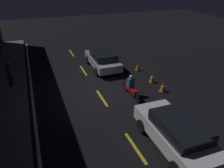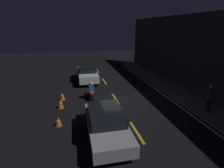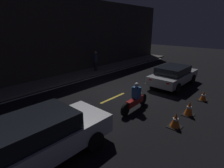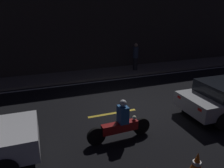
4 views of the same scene
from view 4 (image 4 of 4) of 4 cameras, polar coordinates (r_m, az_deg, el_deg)
The scene contains 9 objects.
ground_plane at distance 9.15m, azimuth 6.02°, elevation -6.65°, with size 56.00×56.00×0.00m, color black.
raised_curb at distance 13.63m, azimuth -3.52°, elevation 2.67°, with size 28.00×2.04×0.12m.
building_front at distance 14.19m, azimuth -5.20°, elevation 15.62°, with size 28.00×0.30×6.10m.
lane_dash_c at distance 8.79m, azimuth 0.10°, elevation -7.67°, with size 2.00×0.14×0.01m.
lane_dash_d at distance 11.04m, azimuth 22.61°, elevation -3.37°, with size 2.00×0.14×0.01m.
lane_solid_kerb at distance 12.49m, azimuth -1.82°, elevation 0.83°, with size 25.20×0.14×0.01m.
motorcycle at distance 6.97m, azimuth 2.15°, elevation -10.38°, with size 2.15×0.37×1.36m.
traffic_cone_mid at distance 6.14m, azimuth 21.22°, elevation -19.04°, with size 0.50×0.50×0.69m.
pedestrian at distance 14.14m, azimuth 6.16°, elevation 7.16°, with size 0.34×0.34×1.72m.
Camera 4 is at (-3.71, -7.32, 4.05)m, focal length 35.00 mm.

